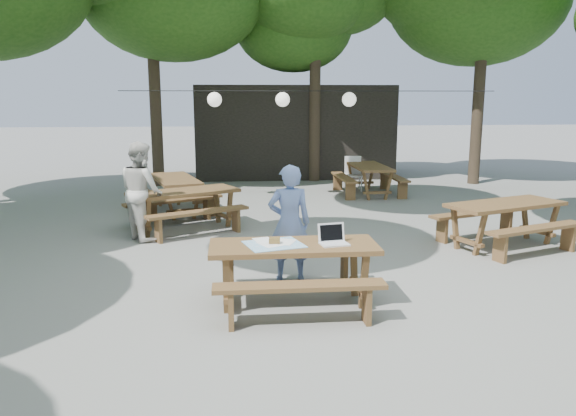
# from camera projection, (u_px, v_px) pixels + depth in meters

# --- Properties ---
(ground) EXTENTS (80.00, 80.00, 0.00)m
(ground) POSITION_uv_depth(u_px,v_px,m) (334.00, 275.00, 7.90)
(ground) COLOR slate
(ground) RESTS_ON ground
(pavilion) EXTENTS (6.00, 3.00, 2.80)m
(pavilion) POSITION_uv_depth(u_px,v_px,m) (292.00, 130.00, 17.92)
(pavilion) COLOR black
(pavilion) RESTS_ON ground
(main_picnic_table) EXTENTS (2.00, 1.58, 0.75)m
(main_picnic_table) POSITION_uv_depth(u_px,v_px,m) (294.00, 273.00, 6.75)
(main_picnic_table) COLOR brown
(main_picnic_table) RESTS_ON ground
(picnic_table_nw) EXTENTS (2.41, 2.27, 0.75)m
(picnic_table_nw) POSITION_uv_depth(u_px,v_px,m) (184.00, 210.00, 10.53)
(picnic_table_nw) COLOR brown
(picnic_table_nw) RESTS_ON ground
(picnic_table_ne) EXTENTS (2.33, 2.14, 0.75)m
(picnic_table_ne) POSITION_uv_depth(u_px,v_px,m) (504.00, 224.00, 9.35)
(picnic_table_ne) COLOR brown
(picnic_table_ne) RESTS_ON ground
(picnic_table_far_w) EXTENTS (2.06, 2.28, 0.75)m
(picnic_table_far_w) POSITION_uv_depth(u_px,v_px,m) (176.00, 194.00, 12.16)
(picnic_table_far_w) COLOR brown
(picnic_table_far_w) RESTS_ON ground
(picnic_table_far_e) EXTENTS (1.63, 2.02, 0.75)m
(picnic_table_far_e) POSITION_uv_depth(u_px,v_px,m) (369.00, 179.00, 14.34)
(picnic_table_far_e) COLOR brown
(picnic_table_far_e) RESTS_ON ground
(woman) EXTENTS (0.58, 0.38, 1.59)m
(woman) POSITION_uv_depth(u_px,v_px,m) (289.00, 223.00, 7.58)
(woman) COLOR #7490D4
(woman) RESTS_ON ground
(second_person) EXTENTS (1.01, 1.06, 1.72)m
(second_person) POSITION_uv_depth(u_px,v_px,m) (141.00, 191.00, 9.78)
(second_person) COLOR silver
(second_person) RESTS_ON ground
(plastic_chair) EXTENTS (0.47, 0.47, 0.90)m
(plastic_chair) POSITION_uv_depth(u_px,v_px,m) (353.00, 181.00, 14.98)
(plastic_chair) COLOR white
(plastic_chair) RESTS_ON ground
(laptop) EXTENTS (0.37, 0.31, 0.24)m
(laptop) POSITION_uv_depth(u_px,v_px,m) (333.00, 239.00, 6.68)
(laptop) COLOR white
(laptop) RESTS_ON main_picnic_table
(tabletop_clutter) EXTENTS (0.77, 0.71, 0.08)m
(tabletop_clutter) POSITION_uv_depth(u_px,v_px,m) (274.00, 243.00, 6.66)
(tabletop_clutter) COLOR #3D9CD1
(tabletop_clutter) RESTS_ON main_picnic_table
(paper_lanterns) EXTENTS (9.00, 0.34, 0.38)m
(paper_lanterns) POSITION_uv_depth(u_px,v_px,m) (283.00, 99.00, 13.27)
(paper_lanterns) COLOR black
(paper_lanterns) RESTS_ON ground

